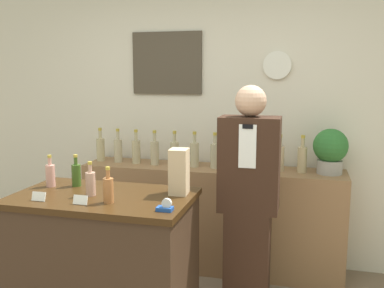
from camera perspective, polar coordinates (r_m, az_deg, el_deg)
back_wall at (r=3.98m, az=1.94°, el=3.90°), size 5.20×0.09×2.70m
back_shelf at (r=3.88m, az=2.48°, el=-9.79°), size 2.29×0.43×0.92m
display_counter at (r=2.95m, az=-11.54°, el=-15.81°), size 1.13×0.68×0.97m
shopkeeper at (r=3.10m, az=7.55°, el=-7.73°), size 0.42×0.26×1.66m
potted_plant at (r=3.66m, az=17.97°, el=-0.71°), size 0.28×0.28×0.37m
paper_bag at (r=2.71m, az=-1.74°, el=-3.69°), size 0.12×0.14×0.29m
tape_dispenser at (r=2.42m, az=-3.55°, el=-8.37°), size 0.09×0.06×0.07m
price_card_left at (r=2.75m, az=-19.76°, el=-6.59°), size 0.09×0.02×0.06m
price_card_right at (r=2.61m, az=-14.67°, el=-7.21°), size 0.09×0.02×0.06m
counter_bottle_0 at (r=3.06m, az=-18.36°, el=-3.92°), size 0.06×0.06×0.22m
counter_bottle_1 at (r=3.02m, az=-15.18°, el=-3.92°), size 0.06×0.06×0.22m
counter_bottle_2 at (r=2.76m, az=-13.38°, el=-5.07°), size 0.06×0.06×0.22m
counter_bottle_3 at (r=2.59m, az=-11.09°, el=-5.95°), size 0.06×0.06×0.22m
shelf_bottle_0 at (r=4.10m, az=-12.09°, el=-0.60°), size 0.08×0.08×0.31m
shelf_bottle_1 at (r=4.02m, az=-9.82°, el=-0.74°), size 0.08×0.08×0.31m
shelf_bottle_2 at (r=3.93m, az=-7.45°, el=-0.89°), size 0.08×0.08×0.31m
shelf_bottle_3 at (r=3.86m, az=-4.99°, el=-1.05°), size 0.08×0.08×0.31m
shelf_bottle_4 at (r=3.81m, az=-2.33°, el=-1.15°), size 0.08×0.08×0.31m
shelf_bottle_5 at (r=3.76m, az=0.34°, el=-1.28°), size 0.08×0.08×0.31m
shelf_bottle_6 at (r=3.71m, az=3.05°, el=-1.45°), size 0.08×0.08×0.31m
shelf_bottle_7 at (r=3.71m, az=5.94°, el=-1.47°), size 0.08×0.08×0.31m
shelf_bottle_8 at (r=3.68m, az=8.75°, el=-1.62°), size 0.08×0.08×0.31m
shelf_bottle_9 at (r=3.67m, az=11.60°, el=-1.75°), size 0.08×0.08×0.31m
shelf_bottle_10 at (r=3.65m, az=14.47°, el=-1.89°), size 0.08×0.08×0.31m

